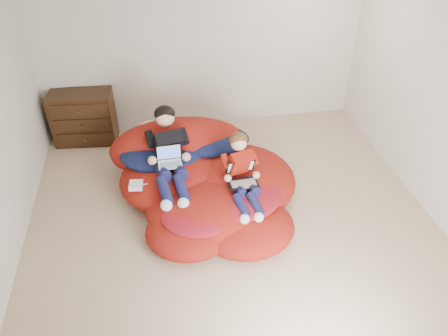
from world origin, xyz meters
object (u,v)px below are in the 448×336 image
Objects in this scene: older_boy at (168,149)px; laptop_white at (170,159)px; beanbag_pile at (203,181)px; younger_boy at (242,170)px; dresser at (84,118)px; laptop_black at (242,176)px.

laptop_white is (0.00, -0.12, -0.07)m from older_boy.
older_boy is at bearing 159.26° from beanbag_pile.
younger_boy is 3.23× the size of laptop_white.
dresser is 2.90m from younger_boy.
laptop_black is (2.05, -2.06, 0.15)m from dresser.
laptop_white is (-0.84, 0.38, 0.01)m from younger_boy.
dresser is at bearing 134.90° from laptop_black.
older_boy is 1.00m from laptop_black.
older_boy reaches higher than laptop_black.
dresser reaches higher than laptop_black.
younger_boy is at bearing -38.71° from beanbag_pile.
beanbag_pile is 0.65m from laptop_black.
dresser is 2.91m from laptop_black.
older_boy is at bearing -51.73° from dresser.
younger_boy reaches higher than dresser.
older_boy is (-0.41, 0.16, 0.44)m from beanbag_pile.
beanbag_pile is 0.67m from younger_boy.
laptop_white is at bearing -90.00° from older_boy.
older_boy is at bearing 90.00° from laptop_white.
younger_boy is at bearing -30.78° from older_boy.
beanbag_pile is at bearing -4.38° from laptop_white.
laptop_white is at bearing 175.62° from beanbag_pile.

